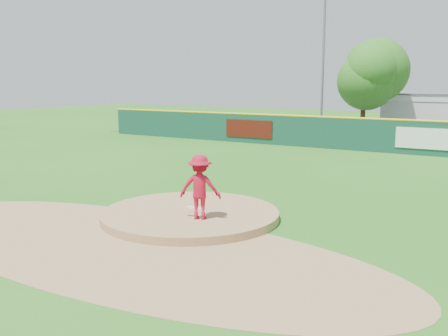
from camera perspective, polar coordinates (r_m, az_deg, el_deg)
The scene contains 12 objects.
ground at distance 15.62m, azimuth -3.87°, elevation -5.77°, with size 120.00×120.00×0.00m, color #286B19.
pitchers_mound at distance 15.62m, azimuth -3.87°, elevation -5.77°, with size 5.50×5.50×0.50m, color #9E774C.
pitching_rubber at distance 15.78m, azimuth -3.25°, elevation -4.58°, with size 0.60×0.15×0.04m, color white.
infield_dirt_arc at distance 13.40m, azimuth -11.43°, elevation -8.59°, with size 15.40×15.40×0.01m, color #9E774C.
parking_lot at distance 40.41m, azimuth 18.99°, elevation 3.34°, with size 44.00×16.00×0.02m, color #38383A.
pitcher at distance 14.45m, azimuth -2.76°, elevation -2.19°, with size 1.21×0.70×1.88m, color #B50F29.
van at distance 39.18m, azimuth 12.06°, elevation 4.35°, with size 1.96×4.25×1.18m, color silver.
fence_banners at distance 32.16m, azimuth 12.00°, elevation 3.91°, with size 15.27×0.04×1.20m.
playground_slide at distance 41.52m, azimuth -0.05°, elevation 5.14°, with size 1.02×2.88×1.59m.
outfield_fence at distance 31.62m, azimuth 15.44°, elevation 3.83°, with size 40.00×0.14×2.07m.
deciduous_tree at distance 38.75m, azimuth 15.77°, elevation 9.99°, with size 5.60×5.60×7.36m.
light_pole_left at distance 41.95m, azimuth 11.27°, elevation 12.17°, with size 1.75×0.25×11.00m.
Camera 1 is at (8.77, -12.22, 4.19)m, focal length 40.00 mm.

